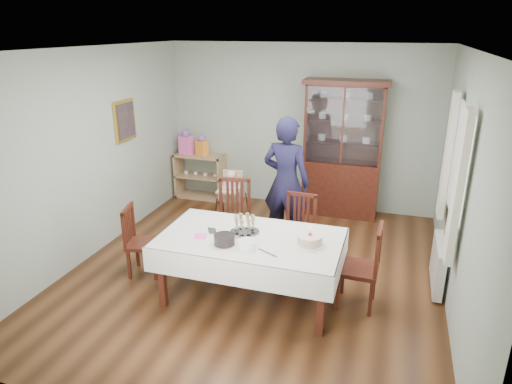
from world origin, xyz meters
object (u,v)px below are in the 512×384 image
at_px(chair_end_right, 358,282).
at_px(champagne_tray, 245,228).
at_px(china_cabinet, 343,147).
at_px(chair_end_left, 144,254).
at_px(dining_table, 251,267).
at_px(high_chair, 232,207).
at_px(woman, 286,182).
at_px(sideboard, 200,176).
at_px(chair_far_right, 297,244).
at_px(gift_bag_pink, 186,143).
at_px(birthday_cake, 310,240).
at_px(chair_far_left, 233,232).
at_px(gift_bag_orange, 202,146).

height_order(chair_end_right, champagne_tray, chair_end_right).
height_order(china_cabinet, chair_end_left, china_cabinet).
height_order(dining_table, high_chair, high_chair).
height_order(dining_table, woman, woman).
height_order(sideboard, chair_far_right, chair_far_right).
relative_size(dining_table, chair_end_right, 2.09).
xyz_separation_m(dining_table, gift_bag_pink, (-2.12, 2.84, 0.61)).
distance_m(woman, champagne_tray, 1.41).
relative_size(chair_far_right, birthday_cake, 3.06).
xyz_separation_m(woman, birthday_cake, (0.62, -1.48, -0.10)).
bearing_deg(sideboard, dining_table, -56.64).
bearing_deg(chair_end_right, champagne_tray, -82.24).
bearing_deg(chair_far_left, dining_table, -69.89).
distance_m(chair_end_right, high_chair, 2.49).
bearing_deg(high_chair, woman, -15.84).
relative_size(chair_end_left, high_chair, 0.94).
distance_m(woman, gift_bag_pink, 2.54).
xyz_separation_m(chair_far_right, gift_bag_orange, (-2.14, 1.90, 0.69)).
relative_size(china_cabinet, chair_far_right, 2.35).
height_order(dining_table, chair_far_left, chair_far_left).
height_order(chair_end_left, chair_end_right, chair_end_right).
relative_size(china_cabinet, gift_bag_orange, 6.02).
distance_m(chair_end_left, birthday_cake, 2.17).
relative_size(chair_end_left, birthday_cake, 2.92).
xyz_separation_m(chair_far_right, gift_bag_pink, (-2.44, 1.90, 0.72)).
bearing_deg(sideboard, birthday_cake, -48.36).
relative_size(dining_table, china_cabinet, 0.92).
distance_m(dining_table, gift_bag_orange, 3.42).
height_order(chair_end_right, high_chair, chair_end_right).
relative_size(dining_table, chair_end_left, 2.27).
bearing_deg(chair_far_right, woman, 121.87).
height_order(chair_far_right, woman, woman).
distance_m(high_chair, gift_bag_pink, 1.83).
distance_m(woman, birthday_cake, 1.61).
bearing_deg(chair_end_left, woman, -60.83).
height_order(woman, high_chair, woman).
distance_m(china_cabinet, sideboard, 2.60).
height_order(chair_far_left, chair_far_right, chair_far_left).
height_order(chair_far_right, high_chair, high_chair).
relative_size(chair_end_right, gift_bag_pink, 2.20).
xyz_separation_m(china_cabinet, gift_bag_orange, (-2.44, 0.00, -0.16)).
xyz_separation_m(high_chair, gift_bag_orange, (-0.97, 1.16, 0.59)).
bearing_deg(chair_far_right, champagne_tray, -112.33).
bearing_deg(dining_table, high_chair, 116.72).
bearing_deg(chair_end_left, china_cabinet, -50.82).
relative_size(chair_end_left, chair_end_right, 0.92).
relative_size(china_cabinet, high_chair, 2.30).
bearing_deg(china_cabinet, chair_far_right, -98.85).
bearing_deg(champagne_tray, chair_end_left, 177.95).
height_order(sideboard, high_chair, high_chair).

